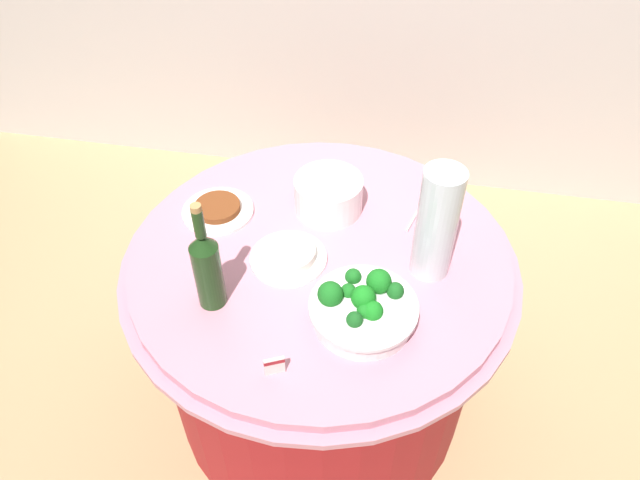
{
  "coord_description": "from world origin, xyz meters",
  "views": [
    {
      "loc": [
        0.22,
        -1.2,
        1.97
      ],
      "look_at": [
        0.0,
        0.0,
        0.79
      ],
      "focal_mm": 33.64,
      "sensor_mm": 36.0,
      "label": 1
    }
  ],
  "objects_px": {
    "decorative_fruit_vase": "(436,230)",
    "label_placard_front": "(274,365)",
    "broccoli_bowl": "(363,308)",
    "plate_stack": "(328,195)",
    "wine_bottle": "(207,267)",
    "food_plate_rice": "(288,255)",
    "serving_tongs": "(422,215)",
    "food_plate_stir_fry": "(218,209)"
  },
  "relations": [
    {
      "from": "plate_stack",
      "to": "broccoli_bowl",
      "type": "bearing_deg",
      "value": -68.76
    },
    {
      "from": "decorative_fruit_vase",
      "to": "wine_bottle",
      "type": "bearing_deg",
      "value": -158.21
    },
    {
      "from": "decorative_fruit_vase",
      "to": "food_plate_stir_fry",
      "type": "distance_m",
      "value": 0.68
    },
    {
      "from": "broccoli_bowl",
      "to": "wine_bottle",
      "type": "bearing_deg",
      "value": -178.47
    },
    {
      "from": "plate_stack",
      "to": "food_plate_stir_fry",
      "type": "height_order",
      "value": "plate_stack"
    },
    {
      "from": "serving_tongs",
      "to": "food_plate_rice",
      "type": "distance_m",
      "value": 0.44
    },
    {
      "from": "broccoli_bowl",
      "to": "plate_stack",
      "type": "height_order",
      "value": "broccoli_bowl"
    },
    {
      "from": "decorative_fruit_vase",
      "to": "serving_tongs",
      "type": "bearing_deg",
      "value": 98.54
    },
    {
      "from": "broccoli_bowl",
      "to": "wine_bottle",
      "type": "height_order",
      "value": "wine_bottle"
    },
    {
      "from": "broccoli_bowl",
      "to": "serving_tongs",
      "type": "height_order",
      "value": "broccoli_bowl"
    },
    {
      "from": "plate_stack",
      "to": "food_plate_stir_fry",
      "type": "bearing_deg",
      "value": -166.13
    },
    {
      "from": "decorative_fruit_vase",
      "to": "label_placard_front",
      "type": "height_order",
      "value": "decorative_fruit_vase"
    },
    {
      "from": "wine_bottle",
      "to": "food_plate_rice",
      "type": "bearing_deg",
      "value": 48.11
    },
    {
      "from": "broccoli_bowl",
      "to": "food_plate_stir_fry",
      "type": "xyz_separation_m",
      "value": [
        -0.49,
        0.33,
        -0.03
      ]
    },
    {
      "from": "food_plate_stir_fry",
      "to": "label_placard_front",
      "type": "xyz_separation_m",
      "value": [
        0.31,
        -0.53,
        0.02
      ]
    },
    {
      "from": "plate_stack",
      "to": "wine_bottle",
      "type": "distance_m",
      "value": 0.49
    },
    {
      "from": "decorative_fruit_vase",
      "to": "serving_tongs",
      "type": "distance_m",
      "value": 0.26
    },
    {
      "from": "plate_stack",
      "to": "food_plate_rice",
      "type": "relative_size",
      "value": 0.95
    },
    {
      "from": "decorative_fruit_vase",
      "to": "label_placard_front",
      "type": "distance_m",
      "value": 0.55
    },
    {
      "from": "serving_tongs",
      "to": "food_plate_rice",
      "type": "relative_size",
      "value": 0.76
    },
    {
      "from": "plate_stack",
      "to": "decorative_fruit_vase",
      "type": "xyz_separation_m",
      "value": [
        0.32,
        -0.2,
        0.09
      ]
    },
    {
      "from": "decorative_fruit_vase",
      "to": "food_plate_rice",
      "type": "xyz_separation_m",
      "value": [
        -0.4,
        -0.04,
        -0.13
      ]
    },
    {
      "from": "food_plate_stir_fry",
      "to": "food_plate_rice",
      "type": "distance_m",
      "value": 0.3
    },
    {
      "from": "decorative_fruit_vase",
      "to": "serving_tongs",
      "type": "height_order",
      "value": "decorative_fruit_vase"
    },
    {
      "from": "serving_tongs",
      "to": "food_plate_rice",
      "type": "bearing_deg",
      "value": -144.73
    },
    {
      "from": "serving_tongs",
      "to": "food_plate_rice",
      "type": "xyz_separation_m",
      "value": [
        -0.36,
        -0.26,
        0.01
      ]
    },
    {
      "from": "wine_bottle",
      "to": "decorative_fruit_vase",
      "type": "xyz_separation_m",
      "value": [
        0.56,
        0.22,
        0.02
      ]
    },
    {
      "from": "food_plate_rice",
      "to": "food_plate_stir_fry",
      "type": "bearing_deg",
      "value": 148.39
    },
    {
      "from": "plate_stack",
      "to": "food_plate_stir_fry",
      "type": "distance_m",
      "value": 0.34
    },
    {
      "from": "serving_tongs",
      "to": "food_plate_rice",
      "type": "height_order",
      "value": "food_plate_rice"
    },
    {
      "from": "broccoli_bowl",
      "to": "food_plate_stir_fry",
      "type": "height_order",
      "value": "broccoli_bowl"
    },
    {
      "from": "broccoli_bowl",
      "to": "plate_stack",
      "type": "distance_m",
      "value": 0.45
    },
    {
      "from": "decorative_fruit_vase",
      "to": "food_plate_rice",
      "type": "relative_size",
      "value": 1.55
    },
    {
      "from": "food_plate_stir_fry",
      "to": "food_plate_rice",
      "type": "height_order",
      "value": "food_plate_rice"
    },
    {
      "from": "food_plate_stir_fry",
      "to": "broccoli_bowl",
      "type": "bearing_deg",
      "value": -34.0
    },
    {
      "from": "food_plate_rice",
      "to": "serving_tongs",
      "type": "bearing_deg",
      "value": 35.27
    },
    {
      "from": "broccoli_bowl",
      "to": "decorative_fruit_vase",
      "type": "bearing_deg",
      "value": 52.95
    },
    {
      "from": "broccoli_bowl",
      "to": "decorative_fruit_vase",
      "type": "distance_m",
      "value": 0.29
    },
    {
      "from": "plate_stack",
      "to": "serving_tongs",
      "type": "height_order",
      "value": "plate_stack"
    },
    {
      "from": "wine_bottle",
      "to": "food_plate_rice",
      "type": "xyz_separation_m",
      "value": [
        0.16,
        0.18,
        -0.11
      ]
    },
    {
      "from": "wine_bottle",
      "to": "label_placard_front",
      "type": "height_order",
      "value": "wine_bottle"
    },
    {
      "from": "broccoli_bowl",
      "to": "label_placard_front",
      "type": "bearing_deg",
      "value": -132.56
    }
  ]
}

